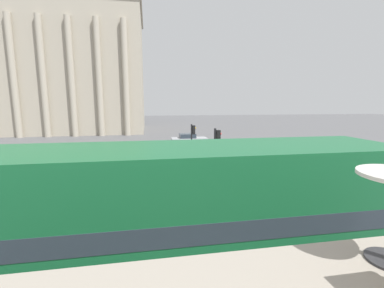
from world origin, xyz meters
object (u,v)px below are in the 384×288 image
Objects in this scene: pedestrian_black at (234,162)px; car_silver at (189,139)px; car_white at (277,160)px; traffic_light_near at (216,151)px; double_decker_bus at (188,218)px; plaza_building_left at (73,72)px; traffic_light_mid at (193,139)px; pedestrian_grey at (205,177)px.

car_silver is at bearing -148.46° from pedestrian_black.
pedestrian_black is at bearing -53.12° from car_white.
traffic_light_near is 7.52m from car_white.
double_decker_bus is 2.44× the size of car_silver.
double_decker_bus is 0.42× the size of plaza_building_left.
pedestrian_black reaches higher than car_white.
double_decker_bus is 14.86m from car_white.
car_silver is 13.23m from car_white.
pedestrian_black is (18.28, -32.67, -9.27)m from plaza_building_left.
plaza_building_left is 34.20m from traffic_light_mid.
pedestrian_black is at bearing -60.77° from plaza_building_left.
pedestrian_grey is 0.95× the size of pedestrian_black.
traffic_light_near is at bearing 162.00° from car_silver.
pedestrian_grey is at bearing -66.26° from plaza_building_left.
plaza_building_left is 6.77× the size of traffic_light_near.
pedestrian_grey is at bearing 159.83° from car_silver.
pedestrian_black is at bearing 53.58° from traffic_light_near.
car_silver is (17.39, -18.82, -9.58)m from plaza_building_left.
traffic_light_near is at bearing -87.88° from traffic_light_mid.
traffic_light_mid is (-0.23, 6.27, -0.17)m from traffic_light_near.
plaza_building_left reaches higher than car_white.
car_silver is at bearing 82.65° from traffic_light_mid.
car_silver is at bearing -47.25° from plaza_building_left.
car_white is (5.98, 4.24, -1.67)m from traffic_light_near.
plaza_building_left reaches higher than pedestrian_grey.
traffic_light_mid is 0.79× the size of car_white.
traffic_light_mid is at bearing 80.24° from double_decker_bus.
car_white is at bearing 54.26° from double_decker_bus.
traffic_light_near is 6.28m from traffic_light_mid.
car_silver is (1.32, 10.27, -1.49)m from traffic_light_mid.
car_white is 2.40× the size of pedestrian_black.
double_decker_bus is 45.81m from plaza_building_left.
car_silver and car_white have the same top height.
plaza_building_left is at bearing 108.05° from double_decker_bus.
plaza_building_left is 13.93× the size of pedestrian_black.
pedestrian_grey is (-0.42, -6.49, -1.24)m from traffic_light_mid.
traffic_light_mid is 4.38m from pedestrian_black.
traffic_light_near is at bearing -74.05° from pedestrian_grey.
traffic_light_mid is (16.07, -29.09, -8.09)m from plaza_building_left.
pedestrian_grey is (15.65, -35.58, -9.33)m from plaza_building_left.
double_decker_bus is 14.17m from traffic_light_mid.
pedestrian_grey reaches higher than car_white.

